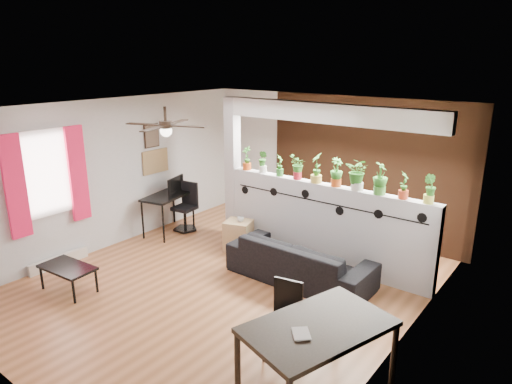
{
  "coord_description": "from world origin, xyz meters",
  "views": [
    {
      "loc": [
        4.12,
        -4.61,
        3.27
      ],
      "look_at": [
        0.11,
        0.6,
        1.31
      ],
      "focal_mm": 32.0,
      "sensor_mm": 36.0,
      "label": 1
    }
  ],
  "objects_px": {
    "ceiling_fan": "(166,127)",
    "potted_plant_9": "(430,188)",
    "computer_desk": "(168,198)",
    "potted_plant_7": "(380,178)",
    "sofa": "(300,261)",
    "potted_plant_4": "(317,167)",
    "potted_plant_5": "(337,172)",
    "potted_plant_0": "(247,157)",
    "potted_plant_1": "(263,161)",
    "dining_table": "(318,332)",
    "potted_plant_3": "(298,166)",
    "potted_plant_6": "(358,173)",
    "potted_plant_8": "(404,184)",
    "office_chair": "(187,210)",
    "folding_chair": "(285,312)",
    "coffee_table": "(68,269)",
    "cube_shelf": "(238,236)",
    "cup": "(240,219)",
    "potted_plant_2": "(280,165)"
  },
  "relations": [
    {
      "from": "potted_plant_2",
      "to": "computer_desk",
      "type": "distance_m",
      "value": 2.4
    },
    {
      "from": "office_chair",
      "to": "potted_plant_3",
      "type": "bearing_deg",
      "value": 6.94
    },
    {
      "from": "potted_plant_3",
      "to": "coffee_table",
      "type": "xyz_separation_m",
      "value": [
        -1.93,
        -3.04,
        -1.22
      ]
    },
    {
      "from": "potted_plant_4",
      "to": "potted_plant_2",
      "type": "bearing_deg",
      "value": 180.0
    },
    {
      "from": "potted_plant_9",
      "to": "cube_shelf",
      "type": "bearing_deg",
      "value": -171.94
    },
    {
      "from": "potted_plant_1",
      "to": "potted_plant_5",
      "type": "distance_m",
      "value": 1.4
    },
    {
      "from": "potted_plant_2",
      "to": "potted_plant_3",
      "type": "height_order",
      "value": "potted_plant_3"
    },
    {
      "from": "ceiling_fan",
      "to": "potted_plant_9",
      "type": "xyz_separation_m",
      "value": [
        3.18,
        1.8,
        -0.75
      ]
    },
    {
      "from": "dining_table",
      "to": "folding_chair",
      "type": "bearing_deg",
      "value": 150.91
    },
    {
      "from": "potted_plant_0",
      "to": "potted_plant_7",
      "type": "relative_size",
      "value": 0.88
    },
    {
      "from": "cup",
      "to": "potted_plant_0",
      "type": "bearing_deg",
      "value": 114.36
    },
    {
      "from": "potted_plant_9",
      "to": "coffee_table",
      "type": "xyz_separation_m",
      "value": [
        -4.04,
        -3.04,
        -1.22
      ]
    },
    {
      "from": "potted_plant_4",
      "to": "potted_plant_7",
      "type": "relative_size",
      "value": 1.02
    },
    {
      "from": "potted_plant_6",
      "to": "cube_shelf",
      "type": "xyz_separation_m",
      "value": [
        -1.96,
        -0.43,
        -1.34
      ]
    },
    {
      "from": "potted_plant_4",
      "to": "coffee_table",
      "type": "distance_m",
      "value": 4.01
    },
    {
      "from": "ceiling_fan",
      "to": "potted_plant_3",
      "type": "xyz_separation_m",
      "value": [
        1.07,
        1.8,
        -0.75
      ]
    },
    {
      "from": "potted_plant_7",
      "to": "potted_plant_0",
      "type": "bearing_deg",
      "value": 180.0
    },
    {
      "from": "potted_plant_2",
      "to": "potted_plant_4",
      "type": "bearing_deg",
      "value": -0.0
    },
    {
      "from": "potted_plant_4",
      "to": "sofa",
      "type": "relative_size",
      "value": 0.23
    },
    {
      "from": "potted_plant_1",
      "to": "potted_plant_9",
      "type": "xyz_separation_m",
      "value": [
        2.81,
        0.0,
        0.01
      ]
    },
    {
      "from": "potted_plant_5",
      "to": "potted_plant_6",
      "type": "bearing_deg",
      "value": 0.0
    },
    {
      "from": "potted_plant_4",
      "to": "office_chair",
      "type": "xyz_separation_m",
      "value": [
        -2.69,
        -0.28,
        -1.19
      ]
    },
    {
      "from": "potted_plant_9",
      "to": "computer_desk",
      "type": "height_order",
      "value": "potted_plant_9"
    },
    {
      "from": "potted_plant_7",
      "to": "cube_shelf",
      "type": "distance_m",
      "value": 2.7
    },
    {
      "from": "potted_plant_5",
      "to": "potted_plant_9",
      "type": "relative_size",
      "value": 1.1
    },
    {
      "from": "potted_plant_0",
      "to": "potted_plant_9",
      "type": "xyz_separation_m",
      "value": [
        3.16,
        0.0,
        -0.01
      ]
    },
    {
      "from": "potted_plant_5",
      "to": "coffee_table",
      "type": "xyz_separation_m",
      "value": [
        -2.63,
        -3.04,
        -1.24
      ]
    },
    {
      "from": "potted_plant_8",
      "to": "cup",
      "type": "distance_m",
      "value": 2.83
    },
    {
      "from": "potted_plant_7",
      "to": "sofa",
      "type": "xyz_separation_m",
      "value": [
        -0.86,
        -0.73,
        -1.29
      ]
    },
    {
      "from": "ceiling_fan",
      "to": "potted_plant_5",
      "type": "xyz_separation_m",
      "value": [
        1.78,
        1.8,
        -0.73
      ]
    },
    {
      "from": "potted_plant_9",
      "to": "cup",
      "type": "height_order",
      "value": "potted_plant_9"
    },
    {
      "from": "potted_plant_1",
      "to": "computer_desk",
      "type": "distance_m",
      "value": 2.1
    },
    {
      "from": "potted_plant_1",
      "to": "potted_plant_5",
      "type": "xyz_separation_m",
      "value": [
        1.4,
        0.0,
        0.03
      ]
    },
    {
      "from": "potted_plant_8",
      "to": "potted_plant_0",
      "type": "bearing_deg",
      "value": 180.0
    },
    {
      "from": "office_chair",
      "to": "potted_plant_5",
      "type": "bearing_deg",
      "value": 5.35
    },
    {
      "from": "computer_desk",
      "to": "dining_table",
      "type": "xyz_separation_m",
      "value": [
        4.5,
        -2.12,
        0.01
      ]
    },
    {
      "from": "potted_plant_2",
      "to": "ceiling_fan",
      "type": "bearing_deg",
      "value": -111.86
    },
    {
      "from": "potted_plant_3",
      "to": "potted_plant_7",
      "type": "bearing_deg",
      "value": -0.0
    },
    {
      "from": "potted_plant_3",
      "to": "sofa",
      "type": "xyz_separation_m",
      "value": [
        0.55,
        -0.73,
        -1.25
      ]
    },
    {
      "from": "cube_shelf",
      "to": "folding_chair",
      "type": "xyz_separation_m",
      "value": [
        2.28,
        -1.93,
        0.26
      ]
    },
    {
      "from": "potted_plant_3",
      "to": "cube_shelf",
      "type": "relative_size",
      "value": 0.74
    },
    {
      "from": "potted_plant_3",
      "to": "cup",
      "type": "relative_size",
      "value": 3.54
    },
    {
      "from": "potted_plant_2",
      "to": "computer_desk",
      "type": "xyz_separation_m",
      "value": [
        -2.17,
        -0.57,
        -0.85
      ]
    },
    {
      "from": "potted_plant_4",
      "to": "potted_plant_5",
      "type": "bearing_deg",
      "value": 0.0
    },
    {
      "from": "cup",
      "to": "folding_chair",
      "type": "bearing_deg",
      "value": -40.85
    },
    {
      "from": "potted_plant_1",
      "to": "potted_plant_4",
      "type": "bearing_deg",
      "value": 0.0
    },
    {
      "from": "potted_plant_8",
      "to": "folding_chair",
      "type": "height_order",
      "value": "potted_plant_8"
    },
    {
      "from": "office_chair",
      "to": "folding_chair",
      "type": "relative_size",
      "value": 1.04
    },
    {
      "from": "potted_plant_6",
      "to": "potted_plant_8",
      "type": "distance_m",
      "value": 0.7
    },
    {
      "from": "potted_plant_0",
      "to": "dining_table",
      "type": "height_order",
      "value": "potted_plant_0"
    }
  ]
}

